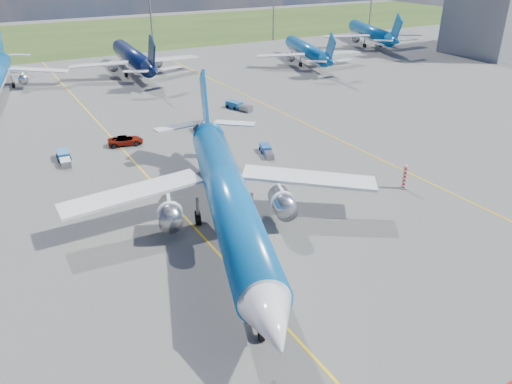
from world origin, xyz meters
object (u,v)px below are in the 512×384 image
bg_jet_ne (306,64)px  baggage_tug_e (238,106)px  warning_post (405,177)px  bg_jet_nnw (0,91)px  main_airliner (229,235)px  service_car_c (202,129)px  service_car_b (126,140)px  bg_jet_n (135,73)px  bg_jet_ene (369,46)px  baggage_tug_w (267,151)px  baggage_tug_c (64,158)px

bg_jet_ne → baggage_tug_e: size_ratio=6.54×
warning_post → bg_jet_nnw: (-38.30, 75.16, -1.50)m
warning_post → main_airliner: bearing=178.3°
bg_jet_nnw → bg_jet_ne: bg_jet_nnw is taller
bg_jet_ne → service_car_c: 57.17m
service_car_b → baggage_tug_e: (23.17, 7.99, -0.13)m
bg_jet_nnw → bg_jet_n: 29.11m
warning_post → bg_jet_ene: bearing=50.9°
bg_jet_nnw → main_airliner: (14.81, -74.46, 0.00)m
bg_jet_nnw → service_car_b: bearing=-62.5°
bg_jet_ene → service_car_b: bg_jet_ene is taller
service_car_c → baggage_tug_w: size_ratio=1.02×
bg_jet_nnw → baggage_tug_e: (36.46, -35.58, 0.58)m
bg_jet_n → baggage_tug_c: size_ratio=7.64×
bg_jet_nnw → service_car_c: (25.35, -44.38, 0.69)m
bg_jet_n → service_car_c: bg_jet_n is taller
main_airliner → baggage_tug_c: (-10.74, 28.69, 0.56)m
bg_jet_ene → main_airliner: main_airliner is taller
bg_jet_nnw → service_car_b: size_ratio=7.58×
baggage_tug_c → baggage_tug_e: 33.95m
bg_jet_n → baggage_tug_e: (7.44, -37.85, 0.58)m
bg_jet_ene → baggage_tug_c: size_ratio=7.74×
bg_jet_ne → bg_jet_n: bearing=1.4°
bg_jet_ne → main_airliner: size_ratio=0.80×
bg_jet_ene → baggage_tug_c: 110.04m
service_car_b → bg_jet_nnw: bearing=27.3°
baggage_tug_w → warning_post: bearing=-45.5°
bg_jet_nnw → bg_jet_ne: bearing=3.3°
baggage_tug_c → service_car_c: bearing=8.7°
bg_jet_ene → warning_post: bearing=71.9°
bg_jet_nnw → service_car_c: 51.11m
bg_jet_n → bg_jet_ne: bearing=169.2°
bg_jet_nnw → baggage_tug_w: size_ratio=8.25×
bg_jet_ne → bg_jet_ene: bearing=-141.9°
bg_jet_n → bg_jet_ene: bg_jet_ene is taller
service_car_c → bg_jet_n: bearing=90.6°
warning_post → main_airliner: main_airliner is taller
bg_jet_n → bg_jet_ne: size_ratio=1.11×
bg_jet_ne → service_car_c: bg_jet_ne is taller
main_airliner → bg_jet_ene: bearing=60.1°
bg_jet_nnw → main_airliner: 75.92m
bg_jet_nnw → baggage_tug_e: size_ratio=6.75×
service_car_c → baggage_tug_e: service_car_c is taller
bg_jet_n → service_car_c: size_ratio=8.69×
bg_jet_ene → baggage_tug_w: 94.85m
bg_jet_n → baggage_tug_c: 54.13m
bg_jet_nnw → bg_jet_ene: bg_jet_ene is taller
main_airliner → bg_jet_ne: bearing=68.1°
bg_jet_ne → bg_jet_ene: bg_jet_ene is taller
bg_jet_ne → bg_jet_ene: 34.57m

